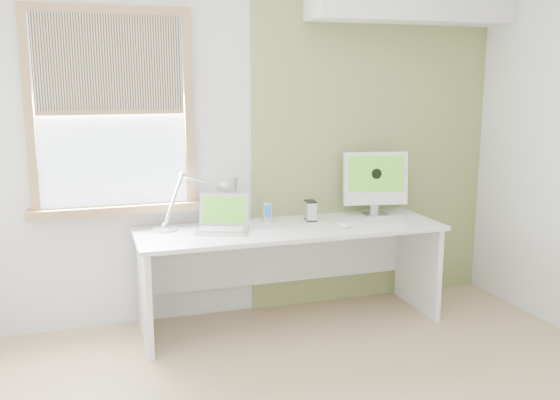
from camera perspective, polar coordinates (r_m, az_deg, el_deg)
name	(u,v)px	position (r m, az deg, el deg)	size (l,w,h in m)	color
room	(347,179)	(2.97, 6.23, 1.96)	(4.04, 3.54, 2.64)	tan
accent_wall	(373,140)	(4.96, 8.63, 5.56)	(2.00, 0.02, 2.60)	olive
window	(112,113)	(4.40, -15.37, 7.80)	(1.20, 0.14, 1.42)	#9C7449
desk	(288,251)	(4.52, 0.74, -4.74)	(2.20, 0.70, 0.73)	white
desk_lamp	(219,196)	(4.45, -5.73, 0.36)	(0.73, 0.30, 0.41)	silver
laptop	(223,222)	(4.32, -5.34, -2.01)	(0.43, 0.39, 0.25)	silver
phone_dock	(268,216)	(4.56, -1.15, -1.54)	(0.08, 0.08, 0.14)	silver
external_drive	(310,211)	(4.60, 2.84, -0.99)	(0.09, 0.12, 0.15)	silver
imac	(375,180)	(4.81, 8.86, 1.87)	(0.51, 0.21, 0.49)	silver
keyboard	(380,223)	(4.54, 9.24, -2.15)	(0.41, 0.17, 0.02)	white
mouse	(344,225)	(4.41, 6.01, -2.35)	(0.07, 0.11, 0.03)	white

